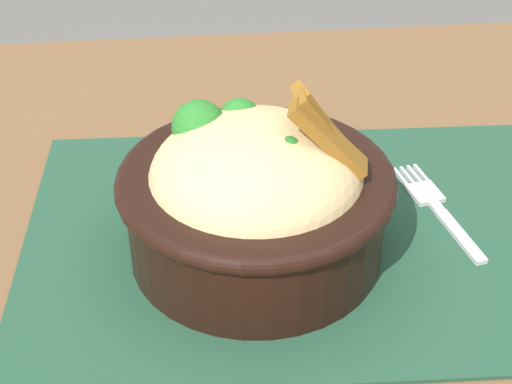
% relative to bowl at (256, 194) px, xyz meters
% --- Properties ---
extents(table, '(1.17, 0.76, 0.73)m').
position_rel_bowl_xyz_m(table, '(0.01, -0.01, -0.12)').
color(table, brown).
rests_on(table, ground_plane).
extents(placemat, '(0.43, 0.30, 0.00)m').
position_rel_bowl_xyz_m(placemat, '(0.05, 0.01, -0.05)').
color(placemat, '#1E422D').
rests_on(placemat, table).
extents(bowl, '(0.19, 0.19, 0.12)m').
position_rel_bowl_xyz_m(bowl, '(0.00, 0.00, 0.00)').
color(bowl, black).
rests_on(bowl, placemat).
extents(fork, '(0.04, 0.12, 0.00)m').
position_rel_bowl_xyz_m(fork, '(0.14, 0.03, -0.05)').
color(fork, '#BCBCBC').
rests_on(fork, placemat).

